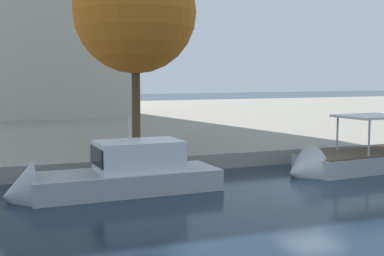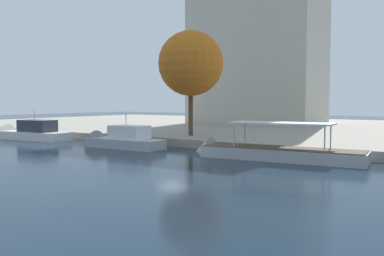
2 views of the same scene
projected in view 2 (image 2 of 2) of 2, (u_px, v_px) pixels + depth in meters
ground_plane at (174, 157)px, 32.87m from camera, size 220.00×220.00×0.00m
dock_promenade at (307, 129)px, 60.66m from camera, size 120.00×55.00×0.82m
motor_yacht_0 at (30, 134)px, 48.26m from camera, size 10.84×3.76×4.57m
motor_yacht_1 at (120, 142)px, 39.63m from camera, size 9.14×3.02×4.49m
tour_boat_2 at (268, 155)px, 31.67m from camera, size 13.88×3.96×3.98m
mooring_bollard_0 at (37, 126)px, 53.48m from camera, size 0.31×0.31×0.82m
tree_0 at (190, 63)px, 43.89m from camera, size 7.03×7.03×11.31m
office_tower at (257, 14)px, 67.19m from camera, size 20.81×12.12×38.45m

